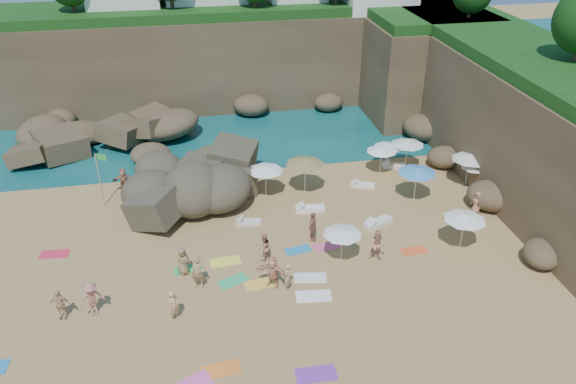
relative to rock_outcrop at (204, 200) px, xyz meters
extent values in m
plane|color=tan|center=(2.97, -6.36, 0.00)|extent=(120.00, 120.00, 0.00)
plane|color=#0C4751|center=(2.97, 23.64, 0.00)|extent=(120.00, 120.00, 0.00)
cube|color=brown|center=(4.97, 18.64, 4.00)|extent=(44.00, 8.00, 8.00)
cube|color=brown|center=(21.97, 1.64, 4.00)|extent=(8.00, 30.00, 8.00)
cube|color=brown|center=(19.97, 13.64, 4.00)|extent=(10.00, 12.00, 8.00)
cylinder|color=white|center=(-15.03, 23.64, 3.00)|extent=(0.10, 0.10, 6.00)
cylinder|color=white|center=(-13.53, 23.64, 3.00)|extent=(0.10, 0.10, 6.00)
cylinder|color=white|center=(-12.03, 23.64, 3.00)|extent=(0.10, 0.10, 6.00)
cylinder|color=silver|center=(-6.42, 0.59, 1.87)|extent=(0.07, 0.07, 3.73)
cube|color=green|center=(-6.06, 0.59, 3.43)|extent=(0.61, 0.30, 0.42)
cylinder|color=silver|center=(4.08, -0.11, 1.06)|extent=(0.06, 0.06, 2.11)
cone|color=white|center=(4.08, -0.11, 2.06)|extent=(2.37, 2.37, 0.36)
cylinder|color=silver|center=(13.33, 2.24, 0.94)|extent=(0.05, 0.05, 1.87)
cone|color=silver|center=(13.33, 2.24, 1.83)|extent=(2.10, 2.10, 0.32)
cylinder|color=silver|center=(14.69, 2.00, 1.05)|extent=(0.06, 0.06, 2.10)
cone|color=silver|center=(14.69, 2.00, 2.05)|extent=(2.35, 2.35, 0.36)
cylinder|color=silver|center=(17.86, -1.24, 1.11)|extent=(0.06, 0.06, 2.22)
cone|color=silver|center=(17.86, -1.24, 2.16)|extent=(2.49, 2.49, 0.38)
cylinder|color=silver|center=(18.10, -1.64, 0.88)|extent=(0.05, 0.05, 1.75)
cone|color=silver|center=(18.10, -1.64, 1.71)|extent=(1.97, 1.97, 0.30)
cylinder|color=silver|center=(6.74, -0.09, 1.17)|extent=(0.07, 0.07, 2.35)
cone|color=#CD4624|center=(6.74, -0.09, 2.29)|extent=(2.63, 2.63, 0.40)
cylinder|color=silver|center=(12.62, 1.60, 0.96)|extent=(0.06, 0.06, 1.91)
cone|color=white|center=(12.62, 1.60, 1.87)|extent=(2.15, 2.15, 0.33)
cylinder|color=silver|center=(7.11, -7.97, 0.97)|extent=(0.06, 0.06, 1.94)
cone|color=white|center=(7.11, -7.97, 1.89)|extent=(2.17, 2.17, 0.33)
cylinder|color=silver|center=(13.61, -2.42, 1.12)|extent=(0.07, 0.07, 2.23)
cone|color=#3D88D0|center=(13.61, -2.42, 2.18)|extent=(2.51, 2.51, 0.38)
cylinder|color=silver|center=(14.16, -8.07, 1.06)|extent=(0.06, 0.06, 2.12)
cone|color=white|center=(14.16, -8.07, 2.07)|extent=(2.38, 2.38, 0.36)
cube|color=silver|center=(2.51, -3.34, 0.12)|extent=(1.62, 0.76, 0.24)
cube|color=white|center=(13.91, 2.21, 0.13)|extent=(1.76, 0.82, 0.26)
cube|color=white|center=(7.87, 3.15, 0.13)|extent=(1.74, 0.78, 0.26)
cube|color=white|center=(6.55, -2.54, 0.14)|extent=(1.88, 0.74, 0.29)
cube|color=white|center=(10.80, -0.15, 0.13)|extent=(1.70, 1.04, 0.25)
cube|color=silver|center=(10.31, -4.89, 0.14)|extent=(1.95, 1.34, 0.29)
cube|color=orange|center=(-0.14, -14.71, 0.02)|extent=(1.80, 1.03, 0.03)
cube|color=green|center=(-1.30, -7.27, 0.01)|extent=(1.63, 1.03, 0.03)
cube|color=#F7F241|center=(0.75, -6.95, 0.01)|extent=(1.74, 0.99, 0.03)
cube|color=white|center=(4.92, -10.71, 0.02)|extent=(1.91, 1.11, 0.03)
cube|color=purple|center=(3.87, -15.72, 0.02)|extent=(1.80, 0.96, 0.03)
cube|color=#DC2644|center=(-8.71, -4.43, 0.01)|extent=(1.66, 0.95, 0.03)
cube|color=teal|center=(4.94, -6.62, 0.01)|extent=(1.58, 0.98, 0.03)
cube|color=#DA5579|center=(6.67, -6.58, 0.01)|extent=(1.81, 1.15, 0.03)
cube|color=#FF5728|center=(11.45, -7.91, 0.01)|extent=(1.57, 0.90, 0.03)
cube|color=#33B26E|center=(1.00, -8.72, 0.01)|extent=(1.76, 1.36, 0.03)
cube|color=#FFBD43|center=(2.41, -9.21, 0.01)|extent=(1.79, 1.08, 0.03)
cube|color=white|center=(5.08, -9.22, 0.02)|extent=(1.85, 1.15, 0.03)
imported|color=tan|center=(-2.02, -11.10, 0.84)|extent=(0.72, 0.72, 1.69)
imported|color=tan|center=(2.91, -7.11, 0.82)|extent=(1.00, 0.95, 1.64)
imported|color=tan|center=(1.97, 4.25, 0.93)|extent=(1.29, 0.87, 1.85)
imported|color=#A46752|center=(5.98, -5.77, 0.94)|extent=(0.87, 1.19, 1.87)
imported|color=#B97661|center=(16.79, -4.71, 0.75)|extent=(0.69, 0.83, 1.50)
imported|color=tan|center=(-5.21, 2.36, 0.83)|extent=(1.56, 0.57, 1.65)
imported|color=tan|center=(3.70, -9.87, 0.79)|extent=(0.63, 0.69, 1.59)
imported|color=#BD6E5E|center=(-5.90, -10.00, 0.25)|extent=(1.92, 2.21, 0.50)
imported|color=#DEA97E|center=(-7.41, -10.01, 0.20)|extent=(1.10, 1.72, 0.40)
imported|color=olive|center=(-1.51, -7.59, 0.21)|extent=(1.37, 1.77, 0.42)
imported|color=tan|center=(3.00, -9.49, 0.24)|extent=(2.38, 2.42, 0.48)
imported|color=tan|center=(-0.77, -8.90, 0.22)|extent=(0.99, 1.96, 0.45)
imported|color=tan|center=(9.06, -8.32, 0.35)|extent=(1.51, 2.05, 0.70)
camera|label=1|loc=(-0.48, -32.24, 18.84)|focal=35.00mm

